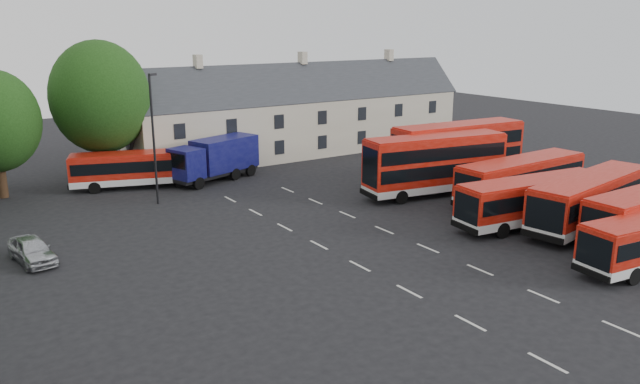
{
  "coord_description": "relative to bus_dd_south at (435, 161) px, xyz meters",
  "views": [
    {
      "loc": [
        -19.26,
        -23.03,
        12.64
      ],
      "look_at": [
        2.24,
        9.24,
        2.2
      ],
      "focal_mm": 35.0,
      "sensor_mm": 36.0,
      "label": 1
    }
  ],
  "objects": [
    {
      "name": "box_truck",
      "position": [
        -11.91,
        13.5,
        -0.67
      ],
      "size": [
        8.34,
        4.81,
        3.48
      ],
      "rotation": [
        0.0,
        0.0,
        0.31
      ],
      "color": "black",
      "rests_on": "ground"
    },
    {
      "name": "silver_car",
      "position": [
        -28.16,
        1.92,
        -1.91
      ],
      "size": [
        2.28,
        4.37,
        1.42
      ],
      "primitive_type": "imported",
      "rotation": [
        0.0,
        0.0,
        0.15
      ],
      "color": "#B0B4B8",
      "rests_on": "ground"
    },
    {
      "name": "bus_dd_north",
      "position": [
        4.64,
        2.16,
        0.13
      ],
      "size": [
        11.98,
        3.74,
        4.83
      ],
      "rotation": [
        0.0,
        0.0,
        -0.09
      ],
      "color": "silver",
      "rests_on": "ground"
    },
    {
      "name": "bus_row_c",
      "position": [
        2.86,
        -11.2,
        -0.61
      ],
      "size": [
        12.14,
        4.53,
        3.35
      ],
      "rotation": [
        0.0,
        0.0,
        0.16
      ],
      "color": "silver",
      "rests_on": "ground"
    },
    {
      "name": "lamppost",
      "position": [
        -18.42,
        9.39,
        2.37
      ],
      "size": [
        0.65,
        0.4,
        9.37
      ],
      "rotation": [
        0.0,
        0.0,
        0.33
      ],
      "color": "black",
      "rests_on": "ground"
    },
    {
      "name": "terrace_houses",
      "position": [
        0.44,
        19.5,
        1.24
      ],
      "size": [
        35.7,
        7.13,
        10.06
      ],
      "color": "beige",
      "rests_on": "ground"
    },
    {
      "name": "ground",
      "position": [
        -13.56,
        -10.5,
        -2.62
      ],
      "size": [
        140.0,
        140.0,
        0.0
      ],
      "primitive_type": "plane",
      "color": "black",
      "rests_on": "ground"
    },
    {
      "name": "bus_row_d",
      "position": [
        0.08,
        -8.97,
        -0.76
      ],
      "size": [
        11.18,
        3.8,
        3.1
      ],
      "rotation": [
        0.0,
        0.0,
        -0.12
      ],
      "color": "silver",
      "rests_on": "ground"
    },
    {
      "name": "bus_north",
      "position": [
        -18.12,
        14.75,
        -0.9
      ],
      "size": [
        10.38,
        5.43,
        2.88
      ],
      "rotation": [
        0.0,
        0.0,
        -0.32
      ],
      "color": "silver",
      "rests_on": "ground"
    },
    {
      "name": "bus_row_e",
      "position": [
        3.76,
        -5.01,
        -0.66
      ],
      "size": [
        11.63,
        3.06,
        3.27
      ],
      "rotation": [
        0.0,
        0.0,
        0.03
      ],
      "color": "silver",
      "rests_on": "ground"
    },
    {
      "name": "lane_markings",
      "position": [
        -11.06,
        -8.5,
        -2.62
      ],
      "size": [
        5.15,
        33.8,
        0.01
      ],
      "color": "beige",
      "rests_on": "ground"
    },
    {
      "name": "bus_dd_south",
      "position": [
        0.0,
        0.0,
        0.0
      ],
      "size": [
        11.51,
        4.4,
        4.61
      ],
      "rotation": [
        0.0,
        0.0,
        -0.17
      ],
      "color": "silver",
      "rests_on": "ground"
    }
  ]
}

